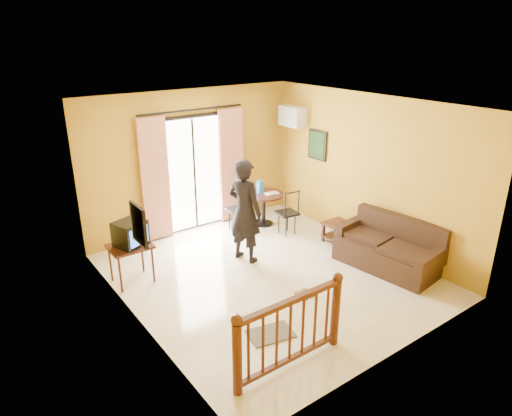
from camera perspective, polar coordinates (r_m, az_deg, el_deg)
ground at (r=7.69m, az=1.60°, el=-8.37°), size 5.00×5.00×0.00m
room_shell at (r=7.00m, az=1.75°, el=3.83°), size 5.00×5.00×5.00m
balcony_door at (r=9.11m, az=-7.71°, el=4.40°), size 2.25×0.14×2.46m
tv_table at (r=7.51m, az=-15.46°, el=-5.05°), size 0.65×0.54×0.65m
television at (r=7.40m, az=-15.43°, el=-3.07°), size 0.55×0.52×0.40m
picture_left at (r=5.86m, az=-14.44°, el=-2.02°), size 0.05×0.42×0.52m
dining_table at (r=9.42m, az=0.97°, el=0.98°), size 0.81×0.81×0.68m
water_jug at (r=9.37m, az=0.52°, el=2.65°), size 0.14×0.14×0.26m
serving_tray at (r=9.37m, az=1.95°, el=1.86°), size 0.30×0.22×0.02m
dining_chairs at (r=9.25m, az=0.72°, el=-2.99°), size 1.14×1.19×0.95m
air_conditioner at (r=9.66m, az=4.58°, el=11.36°), size 0.31×0.60×0.40m
botanical_print at (r=9.37m, az=7.67°, el=7.81°), size 0.05×0.50×0.60m
coffee_table at (r=8.73m, az=11.16°, el=-3.07°), size 0.49×0.89×0.40m
bowl at (r=8.68m, az=11.09°, el=-2.02°), size 0.23×0.23×0.06m
sofa at (r=8.13m, az=16.35°, el=-4.96°), size 1.05×1.91×0.87m
standing_person at (r=7.82m, az=-1.42°, el=-0.39°), size 0.62×0.77×1.83m
stair_balustrade at (r=5.53m, az=4.30°, el=-14.64°), size 1.63×0.13×1.04m
doormat at (r=6.35m, az=1.86°, el=-15.42°), size 0.67×0.52×0.02m
sandals at (r=7.18m, az=6.09°, el=-10.68°), size 0.27×0.26×0.03m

